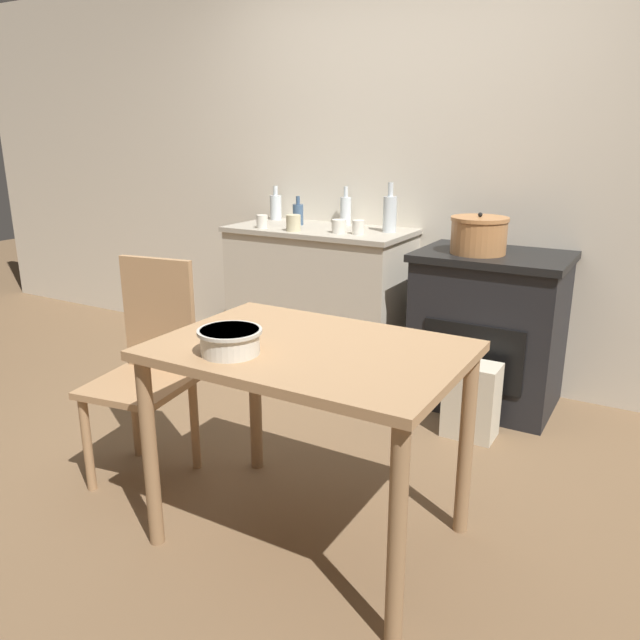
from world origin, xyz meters
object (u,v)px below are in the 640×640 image
(mixing_bowl_large, at_px, (230,340))
(bottle_center_left, at_px, (346,210))
(bottle_mid_left, at_px, (276,207))
(cup_right, at_px, (262,222))
(flour_sack, at_px, (471,400))
(bottle_far_left, at_px, (390,213))
(cup_center, at_px, (358,227))
(chair, at_px, (148,366))
(work_table, at_px, (310,376))
(bottle_left, at_px, (298,214))
(stock_pot, at_px, (479,235))
(cup_mid_right, at_px, (339,226))
(stove, at_px, (488,329))
(cup_center_right, at_px, (293,223))

(mixing_bowl_large, distance_m, bottle_center_left, 2.12)
(bottle_mid_left, bearing_deg, cup_right, -68.44)
(flour_sack, xyz_separation_m, bottle_far_left, (-0.72, 0.53, 0.85))
(mixing_bowl_large, height_order, cup_center, cup_center)
(chair, distance_m, cup_right, 1.45)
(bottle_center_left, xyz_separation_m, cup_center, (0.25, -0.32, -0.05))
(chair, xyz_separation_m, mixing_bowl_large, (0.68, -0.27, 0.31))
(cup_center, bearing_deg, mixing_bowl_large, -77.75)
(work_table, distance_m, bottle_center_left, 2.02)
(bottle_mid_left, bearing_deg, bottle_far_left, -7.70)
(bottle_left, bearing_deg, stock_pot, -5.53)
(cup_mid_right, bearing_deg, flour_sack, -19.46)
(cup_mid_right, bearing_deg, chair, -97.97)
(mixing_bowl_large, bearing_deg, bottle_center_left, 107.13)
(bottle_far_left, relative_size, bottle_left, 1.59)
(flour_sack, distance_m, stock_pot, 0.88)
(stove, relative_size, mixing_bowl_large, 3.98)
(mixing_bowl_large, bearing_deg, chair, 158.37)
(cup_center, bearing_deg, bottle_far_left, 54.88)
(stock_pot, distance_m, bottle_mid_left, 1.51)
(chair, relative_size, flour_sack, 2.49)
(cup_center_right, bearing_deg, bottle_center_left, 70.26)
(flour_sack, bearing_deg, mixing_bowl_large, -109.46)
(stove, height_order, cup_mid_right, cup_mid_right)
(stock_pot, height_order, cup_center, stock_pot)
(stock_pot, distance_m, cup_center_right, 1.11)
(stove, bearing_deg, chair, -125.76)
(bottle_left, height_order, bottle_mid_left, bottle_mid_left)
(stove, relative_size, flour_sack, 2.23)
(stock_pot, relative_size, bottle_center_left, 1.26)
(bottle_left, bearing_deg, cup_right, -117.68)
(stock_pot, distance_m, bottle_center_left, 1.00)
(chair, bearing_deg, cup_center_right, 84.60)
(chair, distance_m, bottle_center_left, 1.82)
(bottle_left, xyz_separation_m, cup_mid_right, (0.39, -0.17, -0.03))
(bottle_center_left, bearing_deg, cup_center, -51.63)
(cup_mid_right, bearing_deg, stock_pot, 3.49)
(flour_sack, xyz_separation_m, stock_pot, (-0.13, 0.39, 0.78))
(chair, xyz_separation_m, cup_center_right, (-0.08, 1.34, 0.46))
(stove, relative_size, stock_pot, 2.86)
(chair, relative_size, stock_pot, 3.19)
(bottle_mid_left, bearing_deg, mixing_bowl_large, -60.01)
(mixing_bowl_large, height_order, cup_mid_right, cup_mid_right)
(cup_right, bearing_deg, work_table, -49.79)
(cup_center, height_order, cup_center_right, cup_center_right)
(bottle_mid_left, bearing_deg, chair, -74.90)
(flour_sack, relative_size, cup_right, 4.82)
(bottle_mid_left, height_order, cup_right, bottle_mid_left)
(stove, xyz_separation_m, flour_sack, (0.06, -0.46, -0.24))
(bottle_center_left, bearing_deg, cup_right, -133.67)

